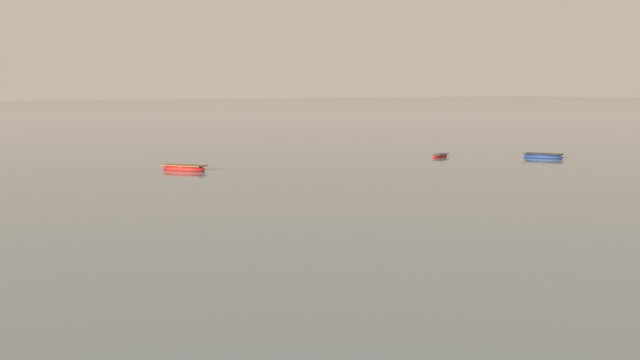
{
  "coord_description": "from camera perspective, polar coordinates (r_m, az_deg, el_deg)",
  "views": [
    {
      "loc": [
        -25.59,
        -1.89,
        7.09
      ],
      "look_at": [
        8.04,
        47.93,
        0.56
      ],
      "focal_mm": 49.15,
      "sensor_mm": 36.0,
      "label": 1
    }
  ],
  "objects": [
    {
      "name": "rowboat_moored_2",
      "position": [
        73.92,
        -8.85,
        0.76
      ],
      "size": [
        3.35,
        4.27,
        0.65
      ],
      "rotation": [
        0.0,
        0.0,
        2.11
      ],
      "color": "red",
      "rests_on": "ground"
    },
    {
      "name": "rowboat_moored_4",
      "position": [
        88.18,
        14.32,
        1.5
      ],
      "size": [
        2.76,
        4.21,
        0.63
      ],
      "rotation": [
        0.0,
        0.0,
        5.09
      ],
      "color": "navy",
      "rests_on": "ground"
    },
    {
      "name": "rowboat_moored_6",
      "position": [
        87.41,
        7.82,
        1.57
      ],
      "size": [
        3.02,
        2.18,
        0.46
      ],
      "rotation": [
        0.0,
        0.0,
        0.47
      ],
      "color": "red",
      "rests_on": "ground"
    }
  ]
}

